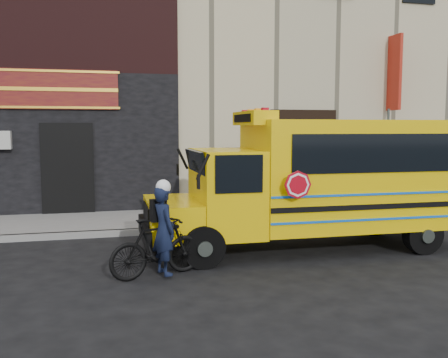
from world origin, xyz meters
TOP-DOWN VIEW (x-y plane):
  - ground at (0.00, 0.00)m, footprint 120.00×120.00m
  - curb at (0.00, 2.60)m, footprint 40.00×0.20m
  - sidewalk at (0.00, 4.10)m, footprint 40.00×3.00m
  - building at (-0.04, 10.45)m, footprint 20.00×10.70m
  - school_bus at (2.38, 0.36)m, footprint 6.92×2.42m
  - sign_pole at (5.64, 3.23)m, footprint 0.13×0.26m
  - bicycle at (-1.34, -0.90)m, footprint 1.80×1.00m
  - cyclist at (-1.23, -0.93)m, footprint 0.54×0.66m

SIDE VIEW (x-z plane):
  - ground at x=0.00m, z-range 0.00..0.00m
  - curb at x=0.00m, z-range 0.00..0.15m
  - sidewalk at x=0.00m, z-range 0.00..0.15m
  - bicycle at x=-1.34m, z-range 0.00..1.04m
  - cyclist at x=-1.23m, z-range 0.00..1.55m
  - school_bus at x=2.38m, z-range 0.05..2.97m
  - sign_pole at x=5.64m, z-range 0.16..3.28m
  - building at x=-0.04m, z-range 0.13..12.13m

